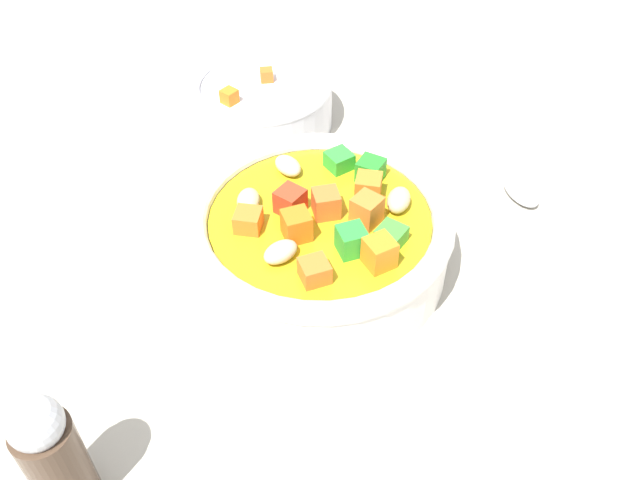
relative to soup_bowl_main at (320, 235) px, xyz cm
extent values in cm
cube|color=#BAB2A0|center=(0.03, 0.01, -3.94)|extent=(140.00, 140.00, 2.00)
cylinder|color=white|center=(0.03, 0.01, -0.87)|extent=(17.53, 17.53, 4.16)
torus|color=white|center=(0.03, 0.01, 1.66)|extent=(17.98, 17.98, 1.50)
cylinder|color=gold|center=(0.03, 0.01, 1.41)|extent=(14.89, 14.89, 0.40)
cube|color=green|center=(-3.46, 1.03, 2.51)|extent=(2.30, 2.30, 1.80)
cube|color=green|center=(2.51, -4.96, 2.23)|extent=(2.07, 2.07, 1.23)
cube|color=orange|center=(0.30, -0.60, 2.51)|extent=(2.36, 2.36, 1.79)
cube|color=orange|center=(2.94, 3.77, 2.28)|extent=(2.32, 2.32, 1.34)
cube|color=green|center=(0.51, -5.40, 2.39)|extent=(2.01, 2.01, 1.56)
cube|color=orange|center=(-3.26, 4.33, 2.29)|extent=(2.28, 2.28, 1.36)
cube|color=orange|center=(-0.13, 2.30, 2.57)|extent=(2.30, 2.30, 1.91)
ellipsoid|color=beige|center=(4.41, 2.30, 2.15)|extent=(2.67, 2.79, 1.08)
ellipsoid|color=beige|center=(-0.57, 4.44, 2.20)|extent=(1.88, 2.58, 1.17)
ellipsoid|color=#C8B88C|center=(-3.27, -4.22, 2.28)|extent=(2.32, 2.77, 1.34)
cube|color=orange|center=(-2.50, -1.72, 2.61)|extent=(1.76, 1.76, 2.01)
ellipsoid|color=beige|center=(4.94, -2.19, 2.15)|extent=(2.64, 2.01, 1.08)
cube|color=red|center=(2.00, 0.75, 2.47)|extent=(1.81, 1.81, 1.71)
cube|color=orange|center=(-5.48, 0.82, 2.59)|extent=(2.16, 2.16, 1.97)
cube|color=orange|center=(-1.11, -3.69, 2.50)|extent=(2.31, 2.31, 1.78)
cube|color=green|center=(-4.90, -1.20, 2.21)|extent=(1.86, 1.86, 1.19)
cylinder|color=silver|center=(-17.04, -10.34, -2.54)|extent=(10.05, 6.10, 0.81)
ellipsoid|color=silver|center=(-7.05, -15.92, -2.41)|extent=(4.39, 3.74, 1.07)
cylinder|color=white|center=(15.23, -9.85, -1.08)|extent=(12.20, 12.20, 3.72)
torus|color=white|center=(15.23, -9.85, 1.02)|extent=(12.33, 12.33, 0.98)
cube|color=orange|center=(15.51, -10.89, 1.31)|extent=(1.51, 1.51, 1.07)
cube|color=orange|center=(15.46, -6.44, 1.37)|extent=(1.20, 1.20, 1.18)
cylinder|color=#4C3828|center=(-1.15, 21.46, 0.41)|extent=(3.01, 3.01, 6.72)
sphere|color=silver|center=(-1.15, 21.46, 4.45)|extent=(2.71, 2.71, 2.71)
camera|label=1|loc=(-21.99, 25.48, 32.79)|focal=38.76mm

